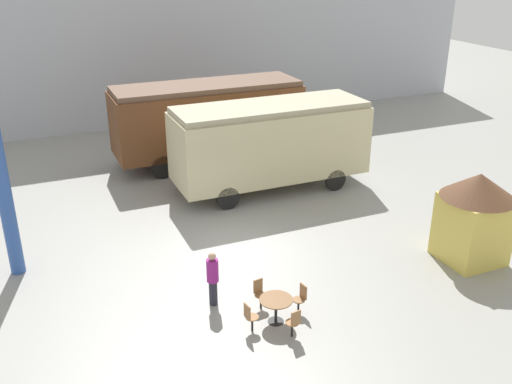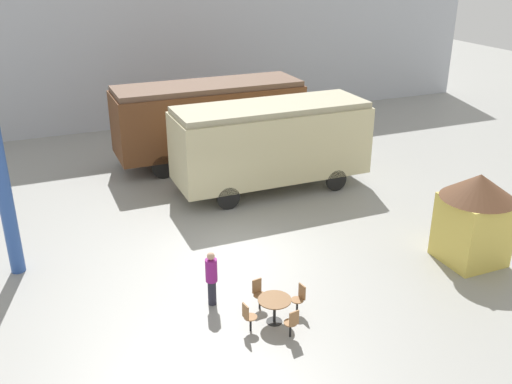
# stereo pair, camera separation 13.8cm
# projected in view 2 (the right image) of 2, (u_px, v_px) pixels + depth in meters

# --- Properties ---
(ground_plane) EXTENTS (80.00, 80.00, 0.00)m
(ground_plane) POSITION_uv_depth(u_px,v_px,m) (236.00, 252.00, 19.13)
(ground_plane) COLOR gray
(backdrop_wall) EXTENTS (44.00, 0.15, 9.00)m
(backdrop_wall) POSITION_uv_depth(u_px,v_px,m) (130.00, 46.00, 30.83)
(backdrop_wall) COLOR #B2B7C1
(backdrop_wall) RESTS_ON ground_plane
(passenger_coach_wooden) EXTENTS (8.68, 2.83, 3.75)m
(passenger_coach_wooden) POSITION_uv_depth(u_px,v_px,m) (209.00, 116.00, 26.47)
(passenger_coach_wooden) COLOR brown
(passenger_coach_wooden) RESTS_ON ground_plane
(passenger_coach_vintage) EXTENTS (8.00, 2.83, 3.63)m
(passenger_coach_vintage) POSITION_uv_depth(u_px,v_px,m) (271.00, 141.00, 23.45)
(passenger_coach_vintage) COLOR beige
(passenger_coach_vintage) RESTS_ON ground_plane
(cafe_table_near) EXTENTS (0.91, 0.91, 0.72)m
(cafe_table_near) POSITION_uv_depth(u_px,v_px,m) (275.00, 304.00, 15.31)
(cafe_table_near) COLOR black
(cafe_table_near) RESTS_ON ground_plane
(cafe_chair_0) EXTENTS (0.36, 0.37, 0.87)m
(cafe_chair_0) POSITION_uv_depth(u_px,v_px,m) (292.00, 322.00, 14.69)
(cafe_chair_0) COLOR black
(cafe_chair_0) RESTS_ON ground_plane
(cafe_chair_1) EXTENTS (0.37, 0.36, 0.87)m
(cafe_chair_1) POSITION_uv_depth(u_px,v_px,m) (299.00, 297.00, 15.74)
(cafe_chair_1) COLOR black
(cafe_chair_1) RESTS_ON ground_plane
(cafe_chair_2) EXTENTS (0.36, 0.37, 0.87)m
(cafe_chair_2) POSITION_uv_depth(u_px,v_px,m) (258.00, 292.00, 15.99)
(cafe_chair_2) COLOR black
(cafe_chair_2) RESTS_ON ground_plane
(cafe_chair_3) EXTENTS (0.37, 0.36, 0.87)m
(cafe_chair_3) POSITION_uv_depth(u_px,v_px,m) (248.00, 316.00, 14.94)
(cafe_chair_3) COLOR black
(cafe_chair_3) RESTS_ON ground_plane
(visitor_person) EXTENTS (0.34, 0.34, 1.67)m
(visitor_person) POSITION_uv_depth(u_px,v_px,m) (212.00, 277.00, 15.97)
(visitor_person) COLOR #262633
(visitor_person) RESTS_ON ground_plane
(ticket_kiosk) EXTENTS (2.34, 2.34, 3.00)m
(ticket_kiosk) POSITION_uv_depth(u_px,v_px,m) (475.00, 214.00, 17.99)
(ticket_kiosk) COLOR #DBC151
(ticket_kiosk) RESTS_ON ground_plane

